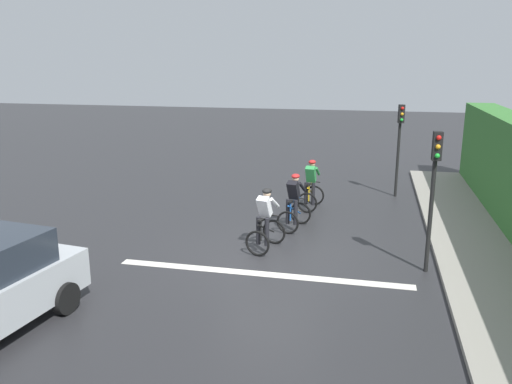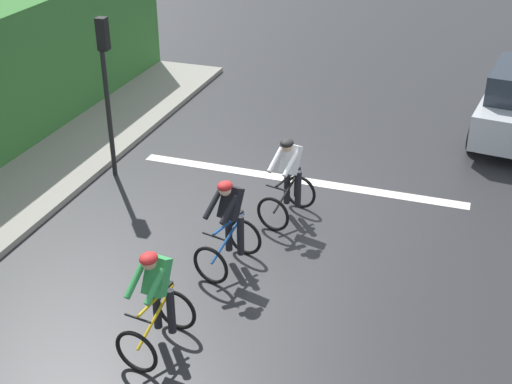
% 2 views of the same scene
% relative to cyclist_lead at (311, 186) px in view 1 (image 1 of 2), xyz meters
% --- Properties ---
extents(ground_plane, '(80.00, 80.00, 0.00)m').
position_rel_cyclist_lead_xyz_m(ground_plane, '(-0.47, -4.58, -0.80)').
color(ground_plane, '#28282B').
extents(sidewalk_kerb, '(2.80, 18.38, 0.12)m').
position_rel_cyclist_lead_xyz_m(sidewalk_kerb, '(5.01, -2.58, -0.74)').
color(sidewalk_kerb, gray).
rests_on(sidewalk_kerb, ground).
extents(road_marking_stop_line, '(7.00, 0.30, 0.01)m').
position_rel_cyclist_lead_xyz_m(road_marking_stop_line, '(-0.47, -5.69, -0.79)').
color(road_marking_stop_line, silver).
rests_on(road_marking_stop_line, ground).
extents(cyclist_lead, '(0.81, 1.16, 1.66)m').
position_rel_cyclist_lead_xyz_m(cyclist_lead, '(0.00, 0.00, 0.00)').
color(cyclist_lead, black).
rests_on(cyclist_lead, ground).
extents(cyclist_second, '(0.91, 1.21, 1.66)m').
position_rel_cyclist_lead_xyz_m(cyclist_second, '(-0.23, -2.24, 0.00)').
color(cyclist_second, black).
rests_on(cyclist_second, ground).
extents(cyclist_mid, '(0.91, 1.21, 1.66)m').
position_rel_cyclist_lead_xyz_m(cyclist_mid, '(-0.69, -4.14, 0.00)').
color(cyclist_mid, black).
rests_on(cyclist_mid, ground).
extents(traffic_light_near_crossing, '(0.21, 0.31, 3.34)m').
position_rel_cyclist_lead_xyz_m(traffic_light_near_crossing, '(3.31, -4.74, 1.43)').
color(traffic_light_near_crossing, black).
rests_on(traffic_light_near_crossing, ground).
extents(traffic_light_far_junction, '(0.23, 0.31, 3.34)m').
position_rel_cyclist_lead_xyz_m(traffic_light_far_junction, '(2.85, 2.31, 1.43)').
color(traffic_light_far_junction, black).
rests_on(traffic_light_far_junction, ground).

